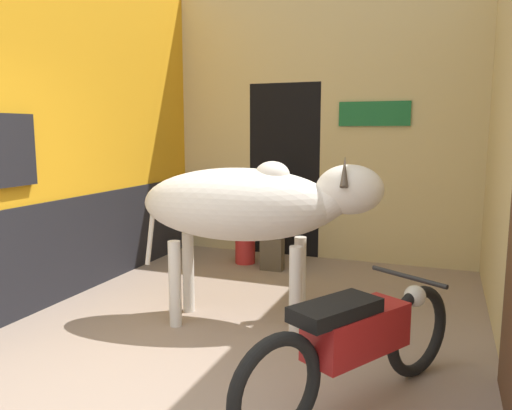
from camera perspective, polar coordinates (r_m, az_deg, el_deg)
wall_left_shopfront at (r=5.80m, az=-19.08°, el=8.66°), size 0.25×4.13×3.70m
wall_back_with_doorway at (r=7.03m, az=6.29°, el=7.36°), size 4.07×0.93×3.70m
cow at (r=4.36m, az=-0.50°, el=-0.05°), size 2.16×0.97×1.52m
motorcycle_near at (r=3.26m, az=11.39°, el=-14.93°), size 1.08×1.72×0.77m
shopkeeper_seated at (r=6.25m, az=2.23°, el=-1.56°), size 0.40×0.33×1.22m
plastic_stool at (r=6.55m, az=-1.25°, el=-4.77°), size 0.37×0.37×0.41m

